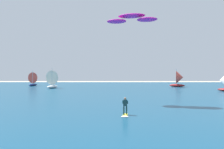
# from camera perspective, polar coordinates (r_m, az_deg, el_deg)

# --- Properties ---
(ocean) EXTENTS (160.00, 90.00, 0.10)m
(ocean) POSITION_cam_1_polar(r_m,az_deg,el_deg) (56.14, -0.37, -3.73)
(ocean) COLOR navy
(ocean) RESTS_ON ground
(kitesurfer) EXTENTS (0.76, 1.99, 1.67)m
(kitesurfer) POSITION_cam_1_polar(r_m,az_deg,el_deg) (21.87, 3.25, -8.48)
(kitesurfer) COLOR yellow
(kitesurfer) RESTS_ON ocean
(kite) EXTENTS (6.96, 3.77, 1.01)m
(kite) POSITION_cam_1_polar(r_m,az_deg,el_deg) (31.02, 4.86, 13.57)
(kite) COLOR #B21999
(sailboat_trailing) EXTENTS (4.06, 4.60, 5.17)m
(sailboat_trailing) POSITION_cam_1_polar(r_m,az_deg,el_deg) (62.51, -14.19, -1.11)
(sailboat_trailing) COLOR white
(sailboat_trailing) RESTS_ON ocean
(sailboat_far_left) EXTENTS (4.55, 4.03, 5.11)m
(sailboat_far_left) POSITION_cam_1_polar(r_m,az_deg,el_deg) (68.59, 16.26, -1.00)
(sailboat_far_left) COLOR maroon
(sailboat_far_left) RESTS_ON ocean
(sailboat_near_shore) EXTENTS (3.65, 4.16, 4.69)m
(sailboat_near_shore) POSITION_cam_1_polar(r_m,az_deg,el_deg) (75.23, -18.66, -1.04)
(sailboat_near_shore) COLOR navy
(sailboat_near_shore) RESTS_ON ocean
(sailboat_far_right) EXTENTS (3.88, 3.88, 4.39)m
(sailboat_far_right) POSITION_cam_1_polar(r_m,az_deg,el_deg) (55.66, 25.87, -1.68)
(sailboat_far_right) COLOR maroon
(sailboat_far_right) RESTS_ON ocean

